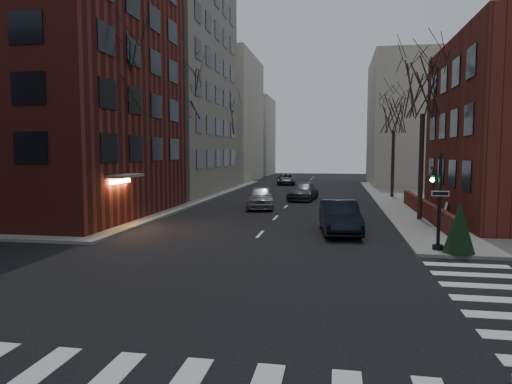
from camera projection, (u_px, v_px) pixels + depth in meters
ground at (182, 318)px, 11.51m from camera, size 160.00×160.00×0.00m
sidewalk_far_left at (6, 193)px, 45.96m from camera, size 44.00×44.00×0.15m
building_left_brick at (37, 78)px, 29.60m from camera, size 15.00×15.00×18.00m
building_left_tan at (132, 56)px, 46.59m from camera, size 18.00×18.00×28.00m
low_wall_right at (425, 209)px, 28.48m from camera, size 0.35×16.00×1.00m
building_distant_la at (208, 119)px, 67.28m from camera, size 14.00×16.00×18.00m
building_distant_ra at (428, 122)px, 57.26m from camera, size 14.00×14.00×16.00m
building_distant_lb at (244, 137)px, 83.78m from camera, size 10.00×12.00×14.00m
traffic_signal at (438, 208)px, 18.79m from camera, size 0.76×0.44×4.00m
tree_left_a at (114, 77)px, 26.03m from camera, size 4.18×4.18×10.26m
tree_left_b at (183, 95)px, 37.76m from camera, size 4.40×4.40×10.80m
tree_left_c at (224, 118)px, 51.58m from camera, size 3.96×3.96×9.72m
tree_right_a at (424, 87)px, 26.94m from camera, size 3.96×3.96×9.72m
tree_right_b at (394, 114)px, 40.71m from camera, size 3.74×3.74×9.18m
streetlamp_near at (174, 151)px, 34.14m from camera, size 0.36×0.36×6.28m
streetlamp_far at (234, 152)px, 53.76m from camera, size 0.36×0.36×6.28m
parked_sedan at (340, 217)px, 23.50m from camera, size 2.33×5.27×1.68m
car_lane_silver at (261, 197)px, 33.94m from camera, size 2.63×5.12×1.67m
car_lane_gray at (303, 191)px, 39.94m from camera, size 2.73×5.40×1.50m
car_lane_far at (286, 179)px, 58.98m from camera, size 2.88×5.19×1.37m
sandwich_board at (448, 211)px, 27.51m from camera, size 0.48×0.66×1.03m
evergreen_shrub at (459, 228)px, 18.24m from camera, size 1.49×1.49×2.05m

